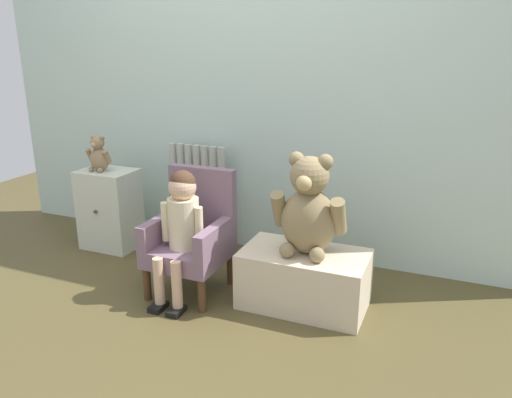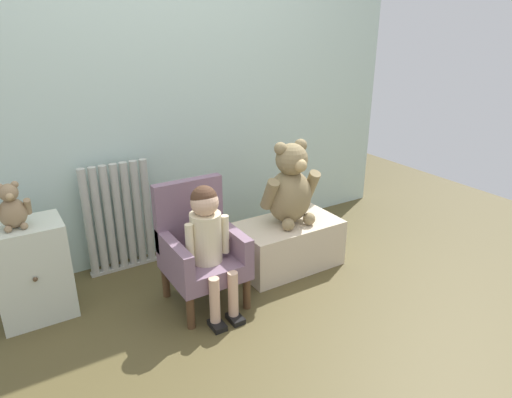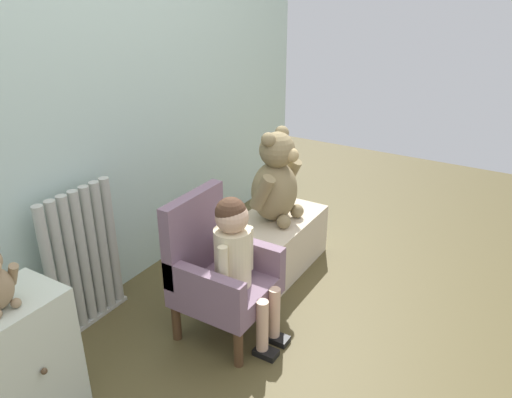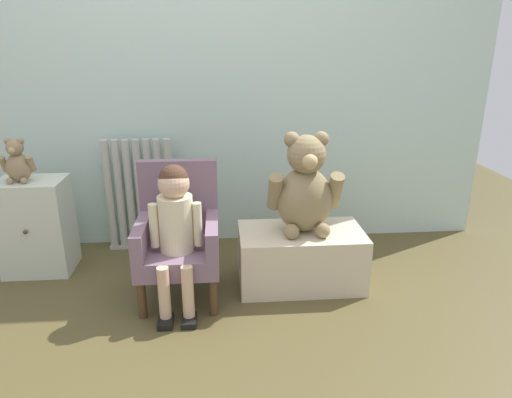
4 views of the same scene
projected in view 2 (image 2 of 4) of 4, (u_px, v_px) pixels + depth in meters
ground_plane at (256, 345)px, 2.30m from camera, size 6.00×6.00×0.00m
back_wall at (152, 75)px, 2.83m from camera, size 3.80×0.05×2.40m
radiator at (119, 218)px, 2.88m from camera, size 0.43×0.05×0.71m
small_dresser at (32, 271)px, 2.43m from camera, size 0.37×0.30×0.55m
child_armchair at (200, 248)px, 2.56m from camera, size 0.41×0.42×0.69m
child_figure at (208, 232)px, 2.42m from camera, size 0.25×0.35×0.72m
low_bench at (288, 244)px, 2.98m from camera, size 0.67×0.38×0.31m
large_teddy_bear at (290, 188)px, 2.85m from camera, size 0.39×0.27×0.54m
small_teddy_bear at (12, 208)px, 2.26m from camera, size 0.18×0.12×0.24m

